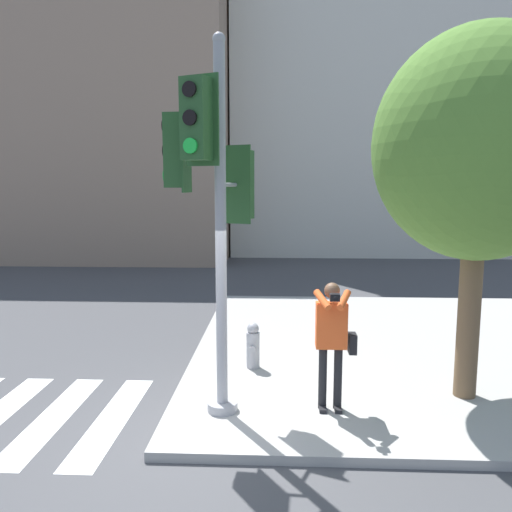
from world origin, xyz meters
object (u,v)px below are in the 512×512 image
object	(u,v)px
traffic_signal_pole	(211,187)
fire_hydrant	(253,346)
street_tree	(479,147)
person_photographer	(332,335)

from	to	relation	value
traffic_signal_pole	fire_hydrant	distance (m)	3.02
traffic_signal_pole	street_tree	world-z (taller)	street_tree
traffic_signal_pole	street_tree	size ratio (longest dim) A/B	0.95
person_photographer	street_tree	xyz separation A→B (m)	(1.92, 0.51, 2.43)
person_photographer	fire_hydrant	distance (m)	1.94
person_photographer	fire_hydrant	size ratio (longest dim) A/B	2.27
traffic_signal_pole	fire_hydrant	bearing A→B (deg)	74.43
traffic_signal_pole	person_photographer	distance (m)	2.45
fire_hydrant	person_photographer	bearing A→B (deg)	-52.77
person_photographer	street_tree	bearing A→B (deg)	14.93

